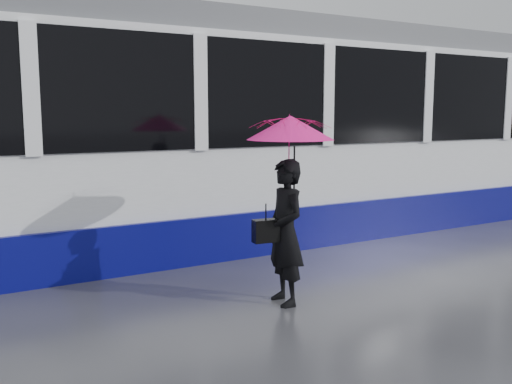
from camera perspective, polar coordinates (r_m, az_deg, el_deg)
ground at (r=5.94m, az=-11.29°, el=-11.43°), size 90.00×90.00×0.00m
rails at (r=8.25m, az=-17.02°, el=-6.05°), size 34.00×1.51×0.02m
woman at (r=5.82m, az=2.95°, el=-4.05°), size 0.42×0.58×1.49m
umbrella at (r=5.73m, az=3.43°, el=4.74°), size 0.97×0.97×1.01m
handbag at (r=5.71m, az=0.99°, el=-3.89°), size 0.28×0.14×0.41m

